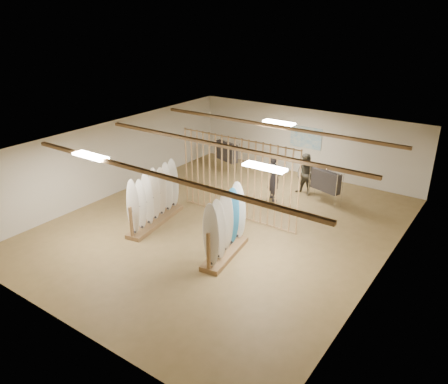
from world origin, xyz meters
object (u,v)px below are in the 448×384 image
Objects in this scene: clothing_rack_a at (226,152)px; shopper_b at (306,172)px; shopper_a at (274,175)px; rack_left at (155,205)px; rack_right at (225,234)px; clothing_rack_b at (326,181)px.

clothing_rack_a is 3.94m from shopper_b.
shopper_a is at bearing -115.48° from shopper_b.
rack_left is 1.25× the size of rack_right.
shopper_a reaches higher than clothing_rack_b.
rack_left reaches higher than clothing_rack_a.
shopper_a is 1.33m from shopper_b.
shopper_a is (-0.82, 4.30, 0.30)m from rack_right.
rack_right reaches higher than clothing_rack_a.
rack_right is 7.06m from clothing_rack_a.
rack_left is 6.15m from clothing_rack_b.
rack_right is at bearing -82.14° from clothing_rack_b.
clothing_rack_b is at bearing 40.57° from rack_left.
rack_left is at bearing 163.64° from rack_right.
clothing_rack_a is (-0.92, 5.44, 0.25)m from rack_left.
rack_left is at bearing -112.29° from clothing_rack_b.
shopper_a is at bearing 50.35° from rack_left.
clothing_rack_a is 0.75× the size of shopper_b.
rack_left is at bearing -62.62° from clothing_rack_a.
rack_left is 1.49× the size of shopper_b.
shopper_a is (-1.67, -0.82, 0.13)m from clothing_rack_b.
clothing_rack_b is 0.72× the size of shopper_b.
shopper_a reaches higher than shopper_b.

